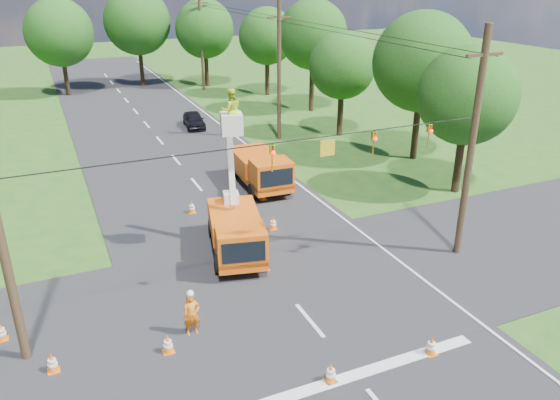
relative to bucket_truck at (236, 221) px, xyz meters
name	(u,v)px	position (x,y,z in m)	size (l,w,h in m)	color
ground	(176,161)	(0.66, 13.98, -1.61)	(140.00, 140.00, 0.00)	#245519
road_main	(176,161)	(0.66, 13.98, -1.61)	(12.00, 100.00, 0.06)	black
road_cross	(287,294)	(0.66, -4.02, -1.61)	(56.00, 10.00, 0.07)	black
stop_bar	(355,376)	(0.66, -9.22, -1.61)	(9.00, 0.45, 0.02)	silver
edge_line	(253,150)	(6.26, 13.98, -1.61)	(0.12, 90.00, 0.02)	silver
bucket_truck	(236,221)	(0.00, 0.00, 0.00)	(3.26, 5.91, 7.40)	#D7570F
second_truck	(260,169)	(4.07, 7.17, -0.46)	(2.62, 6.04, 2.22)	#D7570F
ground_worker	(192,314)	(-3.45, -5.03, -0.78)	(0.60, 0.40, 1.65)	orange
distant_car	(194,120)	(4.10, 21.68, -0.98)	(1.50, 3.73, 1.27)	black
traffic_cone_0	(331,373)	(-0.19, -9.14, -1.25)	(0.38, 0.38, 0.71)	orange
traffic_cone_1	(431,346)	(3.51, -9.33, -1.25)	(0.38, 0.38, 0.71)	orange
traffic_cone_2	(273,223)	(2.46, 1.56, -1.25)	(0.38, 0.38, 0.71)	orange
traffic_cone_3	(263,194)	(3.43, 5.27, -1.25)	(0.38, 0.38, 0.71)	orange
traffic_cone_4	(168,344)	(-4.48, -5.68, -1.25)	(0.38, 0.38, 0.71)	orange
traffic_cone_5	(52,363)	(-8.06, -5.12, -1.25)	(0.38, 0.38, 0.71)	orange
traffic_cone_6	(1,332)	(-9.59, -2.69, -1.25)	(0.38, 0.38, 0.71)	orange
traffic_cone_7	(264,165)	(5.37, 9.81, -1.25)	(0.38, 0.38, 0.71)	orange
traffic_cone_8	(192,207)	(-0.69, 5.10, -1.25)	(0.38, 0.38, 0.71)	orange
pole_right_near	(472,145)	(9.16, -4.02, 3.50)	(1.80, 0.30, 10.00)	#4C3823
pole_right_mid	(279,71)	(9.16, 15.98, 3.50)	(1.80, 0.30, 10.00)	#4C3823
pole_right_far	(201,41)	(9.16, 35.98, 3.50)	(1.80, 0.30, 10.00)	#4C3823
pole_left	(0,236)	(-8.84, -4.02, 2.89)	(0.30, 0.30, 9.00)	#4C3823
signal_span	(342,145)	(2.88, -4.03, 4.27)	(18.00, 0.29, 1.07)	black
tree_right_a	(467,96)	(14.16, 1.98, 3.95)	(5.40, 5.40, 8.28)	#382616
tree_right_b	(422,62)	(15.66, 7.98, 4.82)	(6.40, 6.40, 9.65)	#382616
tree_right_c	(342,66)	(13.86, 14.98, 3.70)	(5.00, 5.00, 7.83)	#382616
tree_right_d	(313,35)	(15.46, 22.98, 5.07)	(6.00, 6.00, 9.70)	#382616
tree_right_e	(267,36)	(14.46, 30.98, 4.20)	(5.60, 5.60, 8.63)	#382616
tree_far_a	(59,33)	(-4.34, 38.98, 4.58)	(6.60, 6.60, 9.50)	#382616
tree_far_b	(137,22)	(3.66, 40.98, 5.20)	(7.00, 7.00, 10.32)	#382616
tree_far_c	(205,29)	(10.16, 37.98, 4.45)	(6.20, 6.20, 9.18)	#382616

